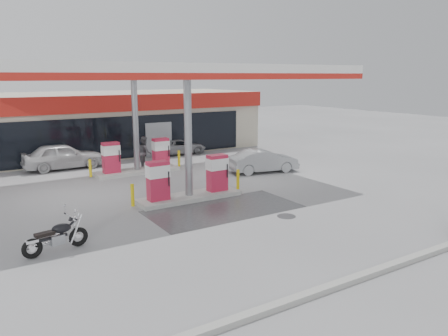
% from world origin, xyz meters
% --- Properties ---
extents(ground, '(90.00, 90.00, 0.00)m').
position_xyz_m(ground, '(0.00, 0.00, 0.00)').
color(ground, gray).
rests_on(ground, ground).
extents(wet_patch, '(6.00, 3.00, 0.00)m').
position_xyz_m(wet_patch, '(0.50, 0.00, 0.00)').
color(wet_patch, '#4C4C4F').
rests_on(wet_patch, ground).
extents(drain_cover, '(0.70, 0.70, 0.01)m').
position_xyz_m(drain_cover, '(2.00, -2.00, 0.00)').
color(drain_cover, '#38383A').
rests_on(drain_cover, ground).
extents(kerb, '(28.00, 0.25, 0.15)m').
position_xyz_m(kerb, '(0.00, -7.00, 0.07)').
color(kerb, gray).
rests_on(kerb, ground).
extents(store_building, '(22.00, 8.22, 4.00)m').
position_xyz_m(store_building, '(0.01, 15.94, 2.01)').
color(store_building, beige).
rests_on(store_building, ground).
extents(canopy, '(16.00, 10.02, 5.51)m').
position_xyz_m(canopy, '(0.00, 5.00, 5.27)').
color(canopy, silver).
rests_on(canopy, ground).
extents(pump_island_near, '(5.14, 1.30, 1.78)m').
position_xyz_m(pump_island_near, '(0.00, 2.00, 0.71)').
color(pump_island_near, '#9E9E99').
rests_on(pump_island_near, ground).
extents(pump_island_far, '(5.14, 1.30, 1.78)m').
position_xyz_m(pump_island_far, '(0.00, 8.00, 0.71)').
color(pump_island_far, '#9E9E99').
rests_on(pump_island_far, ground).
extents(parked_motorcycle, '(1.98, 0.76, 1.02)m').
position_xyz_m(parked_motorcycle, '(-5.96, -0.95, 0.45)').
color(parked_motorcycle, black).
rests_on(parked_motorcycle, ground).
extents(sedan_white, '(4.33, 1.76, 1.47)m').
position_xyz_m(sedan_white, '(-3.14, 11.20, 0.74)').
color(sedan_white, '#BBBBBD').
rests_on(sedan_white, ground).
extents(attendant, '(0.82, 0.98, 1.81)m').
position_xyz_m(attendant, '(0.84, 9.00, 0.90)').
color(attendant, slate).
rests_on(attendant, ground).
extents(hatchback_silver, '(3.95, 2.07, 1.24)m').
position_xyz_m(hatchback_silver, '(5.89, 4.57, 0.62)').
color(hatchback_silver, gray).
rests_on(hatchback_silver, ground).
extents(parked_car_right, '(3.69, 1.84, 1.00)m').
position_xyz_m(parked_car_right, '(4.50, 12.00, 0.50)').
color(parked_car_right, '#919398').
rests_on(parked_car_right, ground).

